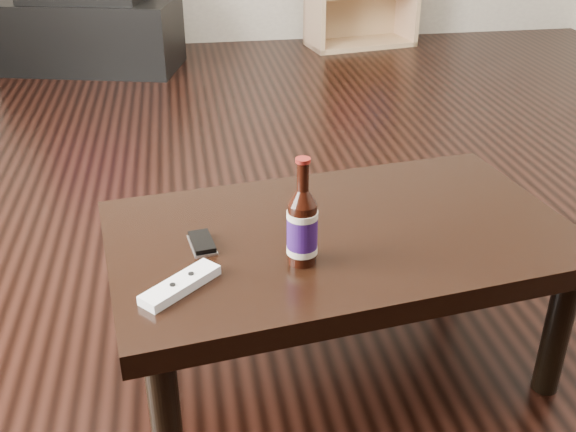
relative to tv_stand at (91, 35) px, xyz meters
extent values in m
cube|color=black|center=(0.99, -2.47, -0.21)|extent=(5.00, 6.00, 0.01)
cube|color=black|center=(0.00, 0.00, 0.00)|extent=(1.13, 0.76, 0.41)
cube|color=tan|center=(1.76, 0.28, -0.19)|extent=(0.77, 0.45, 0.03)
cube|color=black|center=(0.85, -2.93, 0.17)|extent=(1.14, 0.76, 0.05)
cylinder|color=black|center=(0.43, -3.23, -0.03)|extent=(0.07, 0.07, 0.35)
cylinder|color=black|center=(1.34, -3.10, -0.03)|extent=(0.07, 0.07, 0.35)
cylinder|color=black|center=(0.36, -2.75, -0.03)|extent=(0.07, 0.07, 0.35)
cylinder|color=black|center=(1.28, -2.62, -0.03)|extent=(0.07, 0.07, 0.35)
cylinder|color=black|center=(0.74, -3.05, 0.26)|extent=(0.08, 0.08, 0.14)
cylinder|color=#280F4F|center=(0.74, -3.05, 0.26)|extent=(0.08, 0.08, 0.09)
cylinder|color=beige|center=(0.74, -3.05, 0.31)|extent=(0.08, 0.08, 0.01)
cylinder|color=beige|center=(0.74, -3.05, 0.22)|extent=(0.08, 0.08, 0.01)
cone|color=black|center=(0.74, -3.05, 0.35)|extent=(0.08, 0.08, 0.03)
cylinder|color=black|center=(0.74, -3.05, 0.39)|extent=(0.03, 0.03, 0.06)
cylinder|color=#A0261F|center=(0.74, -3.05, 0.43)|extent=(0.04, 0.04, 0.01)
cube|color=silver|center=(0.53, -2.95, 0.20)|extent=(0.06, 0.10, 0.01)
cube|color=black|center=(0.53, -2.95, 0.20)|extent=(0.06, 0.10, 0.01)
cylinder|color=silver|center=(0.53, -2.98, 0.21)|extent=(0.02, 0.02, 0.00)
cube|color=white|center=(0.48, -3.11, 0.20)|extent=(0.17, 0.16, 0.02)
cylinder|color=black|center=(0.50, -3.09, 0.21)|extent=(0.02, 0.02, 0.00)
cylinder|color=black|center=(0.46, -3.13, 0.21)|extent=(0.02, 0.02, 0.00)
camera|label=1|loc=(0.51, -4.25, 0.96)|focal=42.00mm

